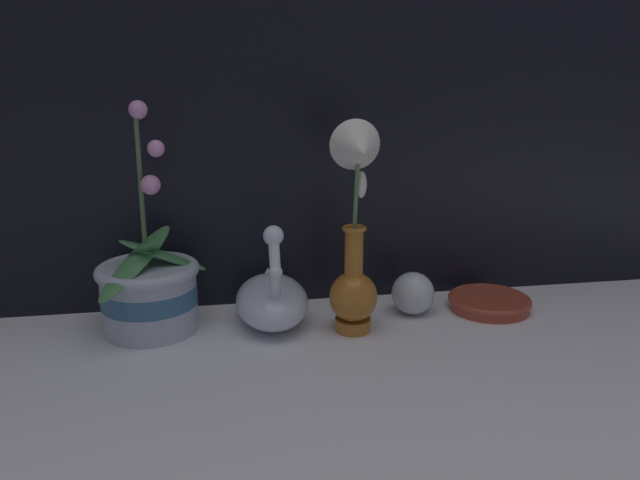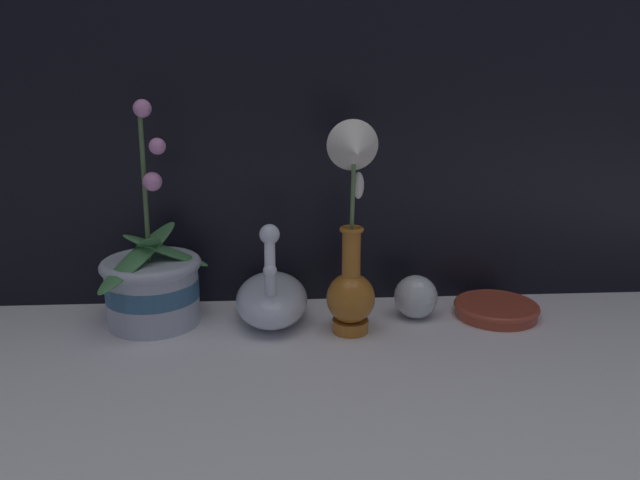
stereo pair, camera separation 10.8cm
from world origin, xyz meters
TOP-DOWN VIEW (x-y plane):
  - ground_plane at (0.00, 0.00)m, footprint 2.80×2.80m
  - orchid_potted_plant at (-0.31, 0.11)m, footprint 0.19×0.23m
  - swan_figurine at (-0.10, 0.11)m, footprint 0.13×0.21m
  - blue_vase at (0.03, 0.04)m, footprint 0.08×0.11m
  - glass_sphere at (0.16, 0.11)m, footprint 0.08×0.08m
  - amber_dish at (0.31, 0.11)m, footprint 0.15×0.15m

SIDE VIEW (x-z plane):
  - ground_plane at x=0.00m, z-range 0.00..0.00m
  - amber_dish at x=0.31m, z-range 0.00..0.03m
  - glass_sphere at x=0.16m, z-range 0.00..0.08m
  - swan_figurine at x=-0.10m, z-range -0.05..0.15m
  - orchid_potted_plant at x=-0.31m, z-range -0.12..0.27m
  - blue_vase at x=0.03m, z-range -0.02..0.34m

